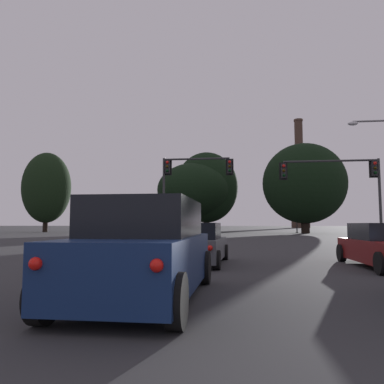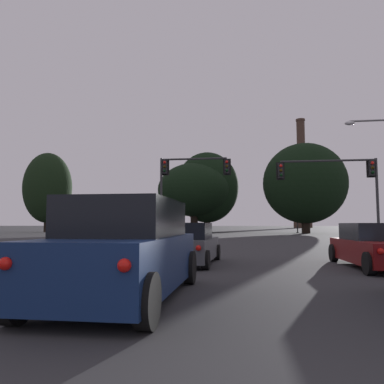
{
  "view_description": "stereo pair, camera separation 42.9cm",
  "coord_description": "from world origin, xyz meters",
  "px_view_note": "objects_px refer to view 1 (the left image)",
  "views": [
    {
      "loc": [
        -1.55,
        0.13,
        1.39
      ],
      "look_at": [
        -8.27,
        52.75,
        5.96
      ],
      "focal_mm": 35.0,
      "sensor_mm": 36.0,
      "label": 1
    },
    {
      "loc": [
        -1.12,
        0.19,
        1.39
      ],
      "look_at": [
        -8.27,
        52.75,
        5.96
      ],
      "focal_mm": 35.0,
      "sensor_mm": 36.0,
      "label": 2
    }
  ],
  "objects_px": {
    "hatchback_left_lane_second": "(197,245)",
    "smokestack": "(300,185)",
    "traffic_light_far_right": "(296,208)",
    "suv_left_lane_third": "(145,250)",
    "traffic_light_overhead_left": "(186,178)",
    "traffic_light_overhead_right": "(344,178)"
  },
  "relations": [
    {
      "from": "suv_left_lane_third",
      "to": "traffic_light_overhead_left",
      "type": "relative_size",
      "value": 0.77
    },
    {
      "from": "traffic_light_overhead_left",
      "to": "traffic_light_far_right",
      "type": "bearing_deg",
      "value": 68.86
    },
    {
      "from": "traffic_light_far_right",
      "to": "smokestack",
      "type": "height_order",
      "value": "smokestack"
    },
    {
      "from": "hatchback_left_lane_second",
      "to": "traffic_light_overhead_right",
      "type": "height_order",
      "value": "traffic_light_overhead_right"
    },
    {
      "from": "hatchback_left_lane_second",
      "to": "suv_left_lane_third",
      "type": "distance_m",
      "value": 6.18
    },
    {
      "from": "suv_left_lane_third",
      "to": "smokestack",
      "type": "height_order",
      "value": "smokestack"
    },
    {
      "from": "hatchback_left_lane_second",
      "to": "traffic_light_overhead_left",
      "type": "distance_m",
      "value": 15.52
    },
    {
      "from": "hatchback_left_lane_second",
      "to": "smokestack",
      "type": "distance_m",
      "value": 135.72
    },
    {
      "from": "traffic_light_overhead_right",
      "to": "traffic_light_overhead_left",
      "type": "bearing_deg",
      "value": 173.65
    },
    {
      "from": "traffic_light_overhead_right",
      "to": "smokestack",
      "type": "xyz_separation_m",
      "value": [
        15.69,
        119.1,
        11.91
      ]
    },
    {
      "from": "suv_left_lane_third",
      "to": "smokestack",
      "type": "distance_m",
      "value": 141.77
    },
    {
      "from": "hatchback_left_lane_second",
      "to": "traffic_light_overhead_right",
      "type": "bearing_deg",
      "value": 59.46
    },
    {
      "from": "smokestack",
      "to": "hatchback_left_lane_second",
      "type": "bearing_deg",
      "value": -100.41
    },
    {
      "from": "traffic_light_overhead_left",
      "to": "traffic_light_overhead_right",
      "type": "relative_size",
      "value": 0.94
    },
    {
      "from": "traffic_light_far_right",
      "to": "smokestack",
      "type": "bearing_deg",
      "value": 80.6
    },
    {
      "from": "suv_left_lane_third",
      "to": "traffic_light_overhead_right",
      "type": "xyz_separation_m",
      "value": [
        8.92,
        19.65,
        3.63
      ]
    },
    {
      "from": "suv_left_lane_third",
      "to": "traffic_light_far_right",
      "type": "bearing_deg",
      "value": 79.22
    },
    {
      "from": "hatchback_left_lane_second",
      "to": "traffic_light_overhead_left",
      "type": "relative_size",
      "value": 0.65
    },
    {
      "from": "suv_left_lane_third",
      "to": "traffic_light_overhead_left",
      "type": "xyz_separation_m",
      "value": [
        -2.23,
        20.89,
        4.01
      ]
    },
    {
      "from": "hatchback_left_lane_second",
      "to": "traffic_light_overhead_left",
      "type": "bearing_deg",
      "value": 101.78
    },
    {
      "from": "traffic_light_overhead_right",
      "to": "smokestack",
      "type": "height_order",
      "value": "smokestack"
    },
    {
      "from": "hatchback_left_lane_second",
      "to": "smokestack",
      "type": "relative_size",
      "value": 0.1
    }
  ]
}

